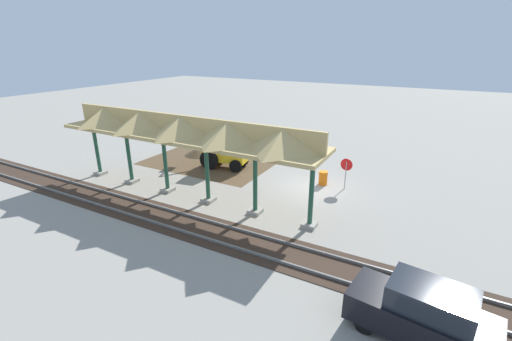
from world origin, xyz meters
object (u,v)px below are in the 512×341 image
at_px(stop_sign, 346,168).
at_px(distant_parked_car, 422,313).
at_px(backhoe, 223,151).
at_px(traffic_barrel, 323,178).

distance_m(stop_sign, distant_parked_car, 11.71).
bearing_deg(backhoe, stop_sign, -178.82).
bearing_deg(distant_parked_car, backhoe, -36.47).
height_order(distant_parked_car, traffic_barrel, distant_parked_car).
bearing_deg(stop_sign, distant_parked_car, 115.64).
xyz_separation_m(stop_sign, distant_parked_car, (-5.06, 10.55, -0.45)).
relative_size(backhoe, distant_parked_car, 1.17).
relative_size(stop_sign, backhoe, 0.39).
xyz_separation_m(backhoe, distant_parked_car, (-14.02, 10.36, -0.29)).
bearing_deg(backhoe, traffic_barrel, -178.21).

